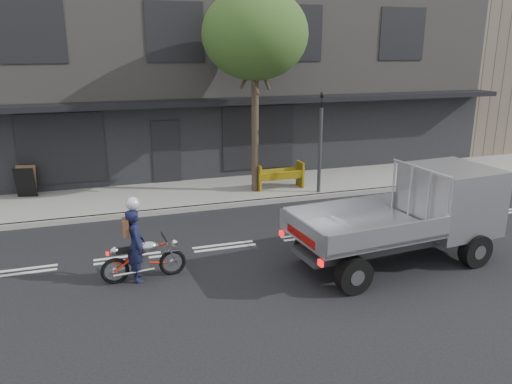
% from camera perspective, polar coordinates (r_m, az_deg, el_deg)
% --- Properties ---
extents(ground, '(80.00, 80.00, 0.00)m').
position_cam_1_polar(ground, '(12.87, -3.66, -6.24)').
color(ground, black).
rests_on(ground, ground).
extents(sidewalk, '(32.00, 3.20, 0.15)m').
position_cam_1_polar(sidewalk, '(17.19, -7.61, -0.24)').
color(sidewalk, gray).
rests_on(sidewalk, ground).
extents(kerb, '(32.00, 0.20, 0.15)m').
position_cam_1_polar(kerb, '(15.69, -6.52, -1.82)').
color(kerb, gray).
rests_on(kerb, ground).
extents(building_main, '(26.00, 10.00, 8.00)m').
position_cam_1_polar(building_main, '(23.03, -11.15, 13.70)').
color(building_main, slate).
rests_on(building_main, ground).
extents(street_tree, '(3.40, 3.40, 6.74)m').
position_cam_1_polar(street_tree, '(16.54, -0.11, 17.52)').
color(street_tree, '#382B21').
rests_on(street_tree, ground).
extents(traffic_light_pole, '(0.12, 0.12, 3.50)m').
position_cam_1_polar(traffic_light_pole, '(16.81, 7.32, 4.94)').
color(traffic_light_pole, '#2D2D30').
rests_on(traffic_light_pole, ground).
extents(motorcycle, '(1.86, 0.54, 0.95)m').
position_cam_1_polar(motorcycle, '(11.24, -12.71, -7.38)').
color(motorcycle, black).
rests_on(motorcycle, ground).
extents(rider, '(0.42, 0.61, 1.62)m').
position_cam_1_polar(rider, '(11.10, -13.58, -5.93)').
color(rider, '#121634').
rests_on(rider, ground).
extents(flatbed_ute, '(5.09, 2.43, 2.29)m').
position_cam_1_polar(flatbed_ute, '(12.60, 19.76, -1.39)').
color(flatbed_ute, black).
rests_on(flatbed_ute, ground).
extents(construction_barrier, '(1.70, 0.73, 0.94)m').
position_cam_1_polar(construction_barrier, '(17.17, 2.97, 1.75)').
color(construction_barrier, yellow).
rests_on(construction_barrier, sidewalk).
extents(sandwich_board, '(0.71, 0.56, 1.00)m').
position_cam_1_polar(sandwich_board, '(17.94, -24.88, 0.97)').
color(sandwich_board, black).
rests_on(sandwich_board, sidewalk).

